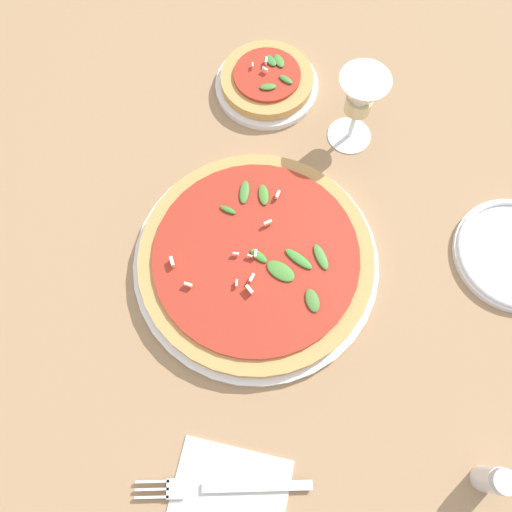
{
  "coord_description": "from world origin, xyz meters",
  "views": [
    {
      "loc": [
        -0.17,
        0.25,
        0.7
      ],
      "look_at": [
        -0.04,
        0.02,
        0.03
      ],
      "focal_mm": 35.0,
      "sensor_mm": 36.0,
      "label": 1
    }
  ],
  "objects_px": {
    "pizza_arugula_main": "(256,259)",
    "pizza_personal_side": "(267,82)",
    "wine_glass": "(360,98)",
    "shaker_pepper": "(494,480)",
    "fork": "(225,487)"
  },
  "relations": [
    {
      "from": "wine_glass",
      "to": "fork",
      "type": "bearing_deg",
      "value": 100.5
    },
    {
      "from": "pizza_arugula_main",
      "to": "shaker_pepper",
      "type": "bearing_deg",
      "value": 165.1
    },
    {
      "from": "pizza_arugula_main",
      "to": "pizza_personal_side",
      "type": "distance_m",
      "value": 0.33
    },
    {
      "from": "pizza_personal_side",
      "to": "wine_glass",
      "type": "distance_m",
      "value": 0.19
    },
    {
      "from": "pizza_arugula_main",
      "to": "wine_glass",
      "type": "xyz_separation_m",
      "value": [
        -0.02,
        -0.27,
        0.08
      ]
    },
    {
      "from": "fork",
      "to": "pizza_arugula_main",
      "type": "bearing_deg",
      "value": -98.88
    },
    {
      "from": "pizza_personal_side",
      "to": "wine_glass",
      "type": "height_order",
      "value": "wine_glass"
    },
    {
      "from": "pizza_personal_side",
      "to": "shaker_pepper",
      "type": "bearing_deg",
      "value": 144.29
    },
    {
      "from": "pizza_personal_side",
      "to": "pizza_arugula_main",
      "type": "bearing_deg",
      "value": 117.35
    },
    {
      "from": "fork",
      "to": "shaker_pepper",
      "type": "relative_size",
      "value": 2.97
    },
    {
      "from": "wine_glass",
      "to": "fork",
      "type": "xyz_separation_m",
      "value": [
        -0.1,
        0.56,
        -0.09
      ]
    },
    {
      "from": "pizza_arugula_main",
      "to": "shaker_pepper",
      "type": "distance_m",
      "value": 0.42
    },
    {
      "from": "wine_glass",
      "to": "shaker_pepper",
      "type": "relative_size",
      "value": 2.04
    },
    {
      "from": "pizza_personal_side",
      "to": "fork",
      "type": "relative_size",
      "value": 0.89
    },
    {
      "from": "pizza_arugula_main",
      "to": "pizza_personal_side",
      "type": "xyz_separation_m",
      "value": [
        0.15,
        -0.29,
        -0.0
      ]
    }
  ]
}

